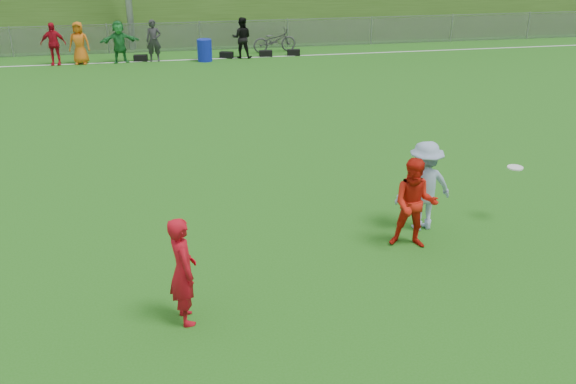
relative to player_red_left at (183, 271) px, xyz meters
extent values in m
plane|color=#226515|center=(1.46, 1.08, -0.85)|extent=(120.00, 120.00, 0.00)
cube|color=white|center=(1.46, 19.08, -0.84)|extent=(60.00, 0.10, 0.01)
cube|color=gray|center=(1.46, 21.08, -0.25)|extent=(58.00, 0.02, 1.20)
cube|color=gray|center=(1.46, 21.08, 0.40)|extent=(58.00, 0.04, 0.04)
imported|color=red|center=(-4.51, 19.08, 0.00)|extent=(1.00, 0.43, 1.69)
imported|color=#CE6113|center=(-3.50, 19.08, 0.00)|extent=(0.88, 0.62, 1.69)
imported|color=#207932|center=(-1.92, 19.08, 0.00)|extent=(1.64, 0.81, 1.69)
imported|color=#28282A|center=(-0.53, 19.08, 0.00)|extent=(0.64, 0.44, 1.69)
imported|color=black|center=(3.13, 19.08, 0.00)|extent=(0.95, 0.82, 1.69)
cube|color=black|center=(-1.13, 19.18, -0.72)|extent=(0.58, 0.34, 0.26)
cube|color=black|center=(2.46, 19.18, -0.72)|extent=(0.62, 0.48, 0.26)
cube|color=black|center=(4.15, 19.18, -0.72)|extent=(0.56, 0.31, 0.26)
cube|color=black|center=(5.38, 19.18, -0.72)|extent=(0.59, 0.36, 0.26)
imported|color=#AE0C18|center=(0.00, 0.00, 0.00)|extent=(0.53, 0.69, 1.69)
imported|color=red|center=(4.18, 1.62, 0.00)|extent=(1.00, 0.89, 1.70)
imported|color=#8DA4C4|center=(4.62, 2.30, 0.03)|extent=(1.20, 0.78, 1.76)
cylinder|color=white|center=(6.46, 2.31, 0.27)|extent=(0.30, 0.30, 0.03)
cylinder|color=#1020AE|center=(1.52, 18.71, -0.40)|extent=(0.74, 0.74, 0.90)
imported|color=#333235|center=(4.69, 20.08, -0.33)|extent=(2.04, 0.99, 1.03)
camera|label=1|loc=(0.02, -8.25, 4.75)|focal=40.00mm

